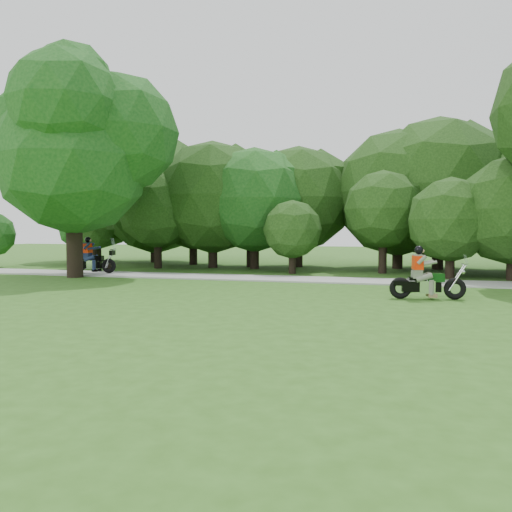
# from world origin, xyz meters

# --- Properties ---
(ground) EXTENTS (100.00, 100.00, 0.00)m
(ground) POSITION_xyz_m (0.00, 0.00, 0.00)
(ground) COLOR #2E5618
(ground) RESTS_ON ground
(walkway) EXTENTS (60.00, 2.20, 0.06)m
(walkway) POSITION_xyz_m (0.00, 8.00, 0.03)
(walkway) COLOR #969691
(walkway) RESTS_ON ground
(tree_line) EXTENTS (40.50, 12.13, 7.81)m
(tree_line) POSITION_xyz_m (1.16, 14.50, 3.69)
(tree_line) COLOR black
(tree_line) RESTS_ON ground
(big_tree_west) EXTENTS (8.64, 6.56, 9.96)m
(big_tree_west) POSITION_xyz_m (-10.54, 6.85, 5.76)
(big_tree_west) COLOR black
(big_tree_west) RESTS_ON ground
(chopper_motorcycle) EXTENTS (2.19, 0.74, 1.57)m
(chopper_motorcycle) POSITION_xyz_m (3.57, 3.43, 0.58)
(chopper_motorcycle) COLOR black
(chopper_motorcycle) RESTS_ON ground
(touring_motorcycle) EXTENTS (2.18, 0.78, 1.66)m
(touring_motorcycle) POSITION_xyz_m (-10.69, 7.92, 0.66)
(touring_motorcycle) COLOR black
(touring_motorcycle) RESTS_ON walkway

